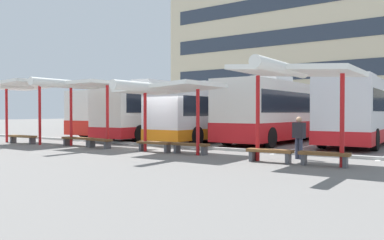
{
  "coord_description": "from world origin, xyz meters",
  "views": [
    {
      "loc": [
        12.25,
        -14.5,
        1.7
      ],
      "look_at": [
        0.38,
        2.78,
        1.3
      ],
      "focal_mm": 36.53,
      "sensor_mm": 36.0,
      "label": 1
    }
  ],
  "objects": [
    {
      "name": "ground_plane",
      "position": [
        0.0,
        0.0,
        0.0
      ],
      "size": [
        160.0,
        160.0,
        0.0
      ],
      "primitive_type": "plane",
      "color": "slate"
    },
    {
      "name": "waiting_shelter_3",
      "position": [
        7.83,
        -2.19,
        3.0
      ],
      "size": [
        3.85,
        4.75,
        3.27
      ],
      "color": "red",
      "rests_on": "ground"
    },
    {
      "name": "bench_2",
      "position": [
        -1.94,
        -1.67,
        0.33
      ],
      "size": [
        1.55,
        0.57,
        0.45
      ],
      "color": "brown",
      "rests_on": "ground"
    },
    {
      "name": "bench_6",
      "position": [
        8.73,
        -1.99,
        0.33
      ],
      "size": [
        1.59,
        0.52,
        0.45
      ],
      "color": "brown",
      "rests_on": "ground"
    },
    {
      "name": "terminal_building",
      "position": [
        0.03,
        36.3,
        10.42
      ],
      "size": [
        43.36,
        13.64,
        23.58
      ],
      "color": "beige",
      "rests_on": "ground"
    },
    {
      "name": "waiting_shelter_2",
      "position": [
        2.28,
        -1.88,
        2.65
      ],
      "size": [
        3.78,
        4.8,
        2.9
      ],
      "color": "red",
      "rests_on": "ground"
    },
    {
      "name": "lane_stripe_1",
      "position": [
        -5.93,
        7.39,
        0.0
      ],
      "size": [
        0.16,
        14.0,
        0.01
      ],
      "primitive_type": "cube",
      "color": "white",
      "rests_on": "ground"
    },
    {
      "name": "bench_3",
      "position": [
        1.38,
        -1.55,
        0.34
      ],
      "size": [
        1.68,
        0.5,
        0.45
      ],
      "color": "brown",
      "rests_on": "ground"
    },
    {
      "name": "coach_bus_4",
      "position": [
        7.95,
        7.73,
        1.72
      ],
      "size": [
        2.73,
        10.22,
        3.65
      ],
      "color": "silver",
      "rests_on": "ground"
    },
    {
      "name": "coach_bus_3",
      "position": [
        3.71,
        7.21,
        1.7
      ],
      "size": [
        3.05,
        11.62,
        3.7
      ],
      "color": "silver",
      "rests_on": "ground"
    },
    {
      "name": "platform_kerb",
      "position": [
        0.0,
        0.78,
        0.06
      ],
      "size": [
        44.0,
        0.24,
        0.12
      ],
      "primitive_type": "cube",
      "color": "#ADADA8",
      "rests_on": "ground"
    },
    {
      "name": "waiting_passenger_0",
      "position": [
        7.42,
        -0.57,
        0.88
      ],
      "size": [
        0.49,
        0.33,
        1.55
      ],
      "color": "#33384C",
      "rests_on": "ground"
    },
    {
      "name": "bench_4",
      "position": [
        3.18,
        -1.42,
        0.33
      ],
      "size": [
        1.65,
        0.44,
        0.45
      ],
      "color": "brown",
      "rests_on": "ground"
    },
    {
      "name": "waiting_shelter_0",
      "position": [
        -7.53,
        -2.43,
        3.13
      ],
      "size": [
        4.15,
        5.14,
        3.39
      ],
      "color": "red",
      "rests_on": "ground"
    },
    {
      "name": "coach_bus_2",
      "position": [
        0.12,
        5.95,
        1.62
      ],
      "size": [
        2.92,
        10.92,
        3.46
      ],
      "color": "silver",
      "rests_on": "ground"
    },
    {
      "name": "coach_bus_0",
      "position": [
        -7.79,
        7.22,
        1.58
      ],
      "size": [
        3.09,
        11.3,
        3.46
      ],
      "color": "silver",
      "rests_on": "ground"
    },
    {
      "name": "lane_stripe_3",
      "position": [
        1.98,
        7.39,
        0.0
      ],
      "size": [
        0.16,
        14.0,
        0.01
      ],
      "primitive_type": "cube",
      "color": "white",
      "rests_on": "ground"
    },
    {
      "name": "bench_0",
      "position": [
        -7.53,
        -2.15,
        0.34
      ],
      "size": [
        1.99,
        0.54,
        0.45
      ],
      "color": "brown",
      "rests_on": "ground"
    },
    {
      "name": "bench_5",
      "position": [
        6.93,
        -2.08,
        0.33
      ],
      "size": [
        1.6,
        0.5,
        0.45
      ],
      "color": "brown",
      "rests_on": "ground"
    },
    {
      "name": "lane_stripe_2",
      "position": [
        -1.98,
        7.39,
        0.0
      ],
      "size": [
        0.16,
        14.0,
        0.01
      ],
      "primitive_type": "cube",
      "color": "white",
      "rests_on": "ground"
    },
    {
      "name": "coach_bus_1",
      "position": [
        -4.11,
        5.93,
        1.78
      ],
      "size": [
        3.08,
        11.33,
        3.77
      ],
      "color": "silver",
      "rests_on": "ground"
    },
    {
      "name": "lane_stripe_0",
      "position": [
        -9.88,
        7.39,
        0.0
      ],
      "size": [
        0.16,
        14.0,
        0.01
      ],
      "primitive_type": "cube",
      "color": "white",
      "rests_on": "ground"
    },
    {
      "name": "bench_1",
      "position": [
        -3.74,
        -1.49,
        0.34
      ],
      "size": [
        1.89,
        0.61,
        0.45
      ],
      "color": "brown",
      "rests_on": "ground"
    },
    {
      "name": "lane_stripe_4",
      "position": [
        5.93,
        7.39,
        0.0
      ],
      "size": [
        0.16,
        14.0,
        0.01
      ],
      "primitive_type": "cube",
      "color": "white",
      "rests_on": "ground"
    },
    {
      "name": "waiting_shelter_1",
      "position": [
        -2.84,
        -1.82,
        2.99
      ],
      "size": [
        3.66,
        4.61,
        3.23
      ],
      "color": "red",
      "rests_on": "ground"
    }
  ]
}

